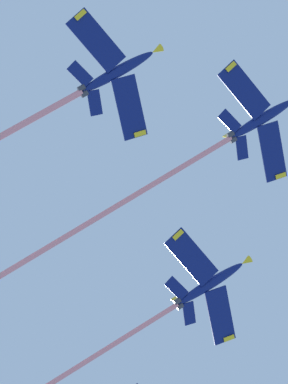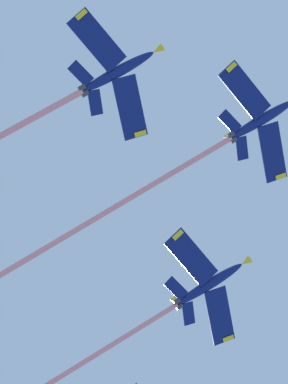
% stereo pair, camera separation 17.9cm
% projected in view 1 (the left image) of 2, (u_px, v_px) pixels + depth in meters
% --- Properties ---
extents(jet_lead, '(48.09, 27.45, 22.40)m').
position_uv_depth(jet_lead, '(210.00, 150.00, 128.74)').
color(jet_lead, navy).
extents(jet_left_wing, '(44.39, 26.16, 19.78)m').
position_uv_depth(jet_left_wing, '(169.00, 310.00, 129.19)').
color(jet_left_wing, navy).
extents(jet_right_wing, '(43.43, 25.38, 19.46)m').
position_uv_depth(jet_right_wing, '(60.00, 104.00, 120.04)').
color(jet_right_wing, navy).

